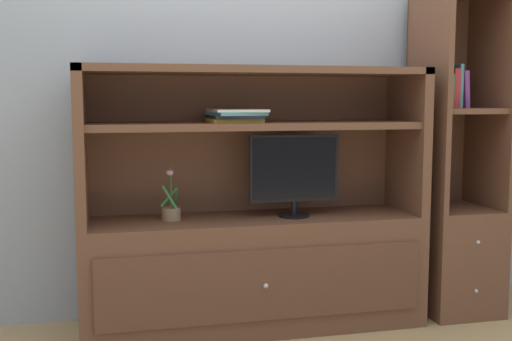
% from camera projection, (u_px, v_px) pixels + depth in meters
% --- Properties ---
extents(painted_rear_wall, '(6.00, 0.10, 2.80)m').
position_uv_depth(painted_rear_wall, '(240.00, 63.00, 3.52)').
color(painted_rear_wall, '#9EA8B2').
rests_on(painted_rear_wall, ground_plane).
extents(media_console, '(1.77, 0.50, 1.36)m').
position_uv_depth(media_console, '(254.00, 243.00, 3.30)').
color(media_console, brown).
rests_on(media_console, ground_plane).
extents(tv_monitor, '(0.48, 0.16, 0.43)m').
position_uv_depth(tv_monitor, '(294.00, 172.00, 3.26)').
color(tv_monitor, black).
rests_on(tv_monitor, media_console).
extents(potted_plant, '(0.10, 0.10, 0.27)m').
position_uv_depth(potted_plant, '(171.00, 210.00, 3.19)').
color(potted_plant, '#8C7251').
rests_on(potted_plant, media_console).
extents(magazine_stack, '(0.28, 0.34, 0.07)m').
position_uv_depth(magazine_stack, '(235.00, 115.00, 3.19)').
color(magazine_stack, gold).
rests_on(magazine_stack, media_console).
extents(bookshelf_tall, '(0.41, 0.49, 1.80)m').
position_uv_depth(bookshelf_tall, '(454.00, 206.00, 3.55)').
color(bookshelf_tall, brown).
rests_on(bookshelf_tall, ground_plane).
extents(upright_book_row, '(0.18, 0.17, 0.27)m').
position_uv_depth(upright_book_row, '(448.00, 87.00, 3.45)').
color(upright_book_row, black).
rests_on(upright_book_row, bookshelf_tall).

